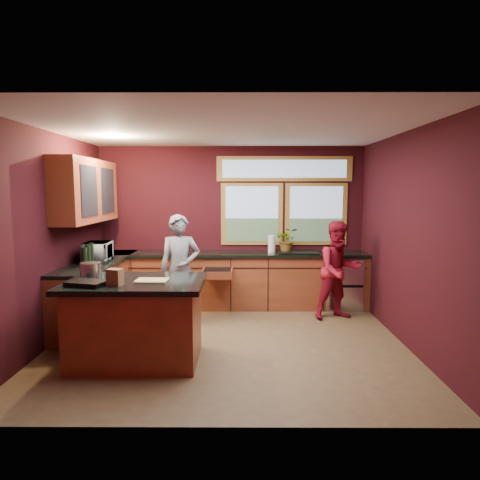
{
  "coord_description": "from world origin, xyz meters",
  "views": [
    {
      "loc": [
        0.18,
        -5.35,
        1.96
      ],
      "look_at": [
        0.15,
        0.4,
        1.29
      ],
      "focal_mm": 32.0,
      "sensor_mm": 36.0,
      "label": 1
    }
  ],
  "objects_px": {
    "cutting_board": "(152,281)",
    "person_grey": "(180,269)",
    "island": "(136,321)",
    "stock_pot": "(91,270)",
    "person_red": "(339,270)"
  },
  "relations": [
    {
      "from": "person_red",
      "to": "cutting_board",
      "type": "relative_size",
      "value": 4.28
    },
    {
      "from": "stock_pot",
      "to": "island",
      "type": "bearing_deg",
      "value": -15.26
    },
    {
      "from": "cutting_board",
      "to": "person_grey",
      "type": "bearing_deg",
      "value": 86.04
    },
    {
      "from": "island",
      "to": "stock_pot",
      "type": "distance_m",
      "value": 0.8
    },
    {
      "from": "stock_pot",
      "to": "person_grey",
      "type": "bearing_deg",
      "value": 56.05
    },
    {
      "from": "island",
      "to": "cutting_board",
      "type": "distance_m",
      "value": 0.52
    },
    {
      "from": "cutting_board",
      "to": "stock_pot",
      "type": "height_order",
      "value": "stock_pot"
    },
    {
      "from": "island",
      "to": "stock_pot",
      "type": "height_order",
      "value": "stock_pot"
    },
    {
      "from": "island",
      "to": "person_red",
      "type": "relative_size",
      "value": 1.03
    },
    {
      "from": "island",
      "to": "person_red",
      "type": "distance_m",
      "value": 3.17
    },
    {
      "from": "person_grey",
      "to": "stock_pot",
      "type": "relative_size",
      "value": 6.72
    },
    {
      "from": "person_grey",
      "to": "cutting_board",
      "type": "bearing_deg",
      "value": -103.37
    },
    {
      "from": "person_grey",
      "to": "cutting_board",
      "type": "height_order",
      "value": "person_grey"
    },
    {
      "from": "person_red",
      "to": "stock_pot",
      "type": "xyz_separation_m",
      "value": [
        -3.24,
        -1.52,
        0.29
      ]
    },
    {
      "from": "person_red",
      "to": "stock_pot",
      "type": "bearing_deg",
      "value": -171.46
    }
  ]
}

